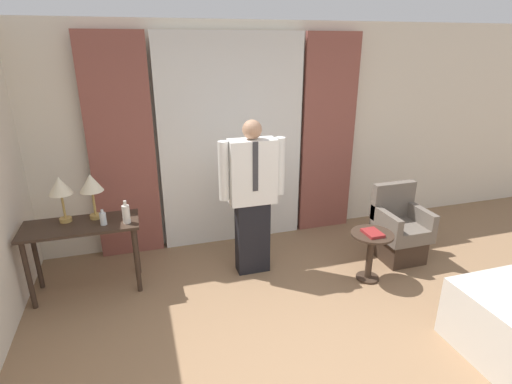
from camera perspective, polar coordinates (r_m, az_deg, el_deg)
wall_back at (r=5.04m, az=-3.73°, el=7.94°), size 10.00×0.06×2.70m
curtain_sheer_center at (r=4.93m, az=-3.37°, el=6.94°), size 1.78×0.06×2.58m
curtain_drape_left at (r=4.81m, az=-18.57°, el=5.55°), size 0.73×0.06×2.58m
curtain_drape_right at (r=5.37m, az=10.26°, el=7.79°), size 0.73×0.06×2.58m
desk at (r=4.40m, az=-23.57°, el=-5.77°), size 1.12×0.49×0.76m
table_lamp_left at (r=4.35m, az=-26.20°, el=0.54°), size 0.23×0.23×0.47m
table_lamp_right at (r=4.30m, az=-22.48°, el=0.93°), size 0.23×0.23×0.47m
bottle_near_edge at (r=4.22m, az=-21.01°, el=-3.55°), size 0.06×0.06×0.16m
bottle_by_lamp at (r=4.17m, az=-18.06°, el=-2.97°), size 0.07×0.07×0.24m
person at (r=4.27m, az=-0.53°, el=-0.27°), size 0.72×0.24×1.73m
armchair at (r=5.06m, az=19.80°, el=-5.32°), size 0.54×0.55×0.89m
side_table at (r=4.50m, az=16.06°, el=-7.73°), size 0.45×0.45×0.56m
book at (r=4.39m, az=16.33°, el=-5.64°), size 0.17×0.22×0.03m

